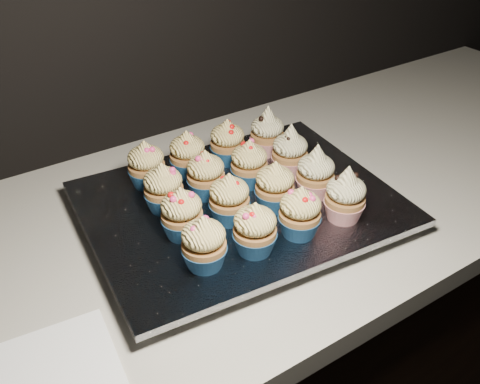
% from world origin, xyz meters
% --- Properties ---
extents(worktop, '(2.44, 0.64, 0.04)m').
position_xyz_m(worktop, '(0.00, 1.70, 0.88)').
color(worktop, beige).
rests_on(worktop, cabinet).
extents(napkin, '(0.17, 0.17, 0.00)m').
position_xyz_m(napkin, '(-0.16, 1.53, 0.90)').
color(napkin, white).
rests_on(napkin, worktop).
extents(baking_tray, '(0.48, 0.38, 0.02)m').
position_xyz_m(baking_tray, '(0.20, 1.66, 0.91)').
color(baking_tray, black).
rests_on(baking_tray, worktop).
extents(foil_lining, '(0.52, 0.42, 0.01)m').
position_xyz_m(foil_lining, '(0.20, 1.66, 0.93)').
color(foil_lining, silver).
rests_on(foil_lining, baking_tray).
extents(cupcake_0, '(0.06, 0.06, 0.08)m').
position_xyz_m(cupcake_0, '(0.07, 1.56, 0.97)').
color(cupcake_0, navy).
rests_on(cupcake_0, foil_lining).
extents(cupcake_1, '(0.06, 0.06, 0.08)m').
position_xyz_m(cupcake_1, '(0.15, 1.55, 0.97)').
color(cupcake_1, navy).
rests_on(cupcake_1, foil_lining).
extents(cupcake_2, '(0.06, 0.06, 0.08)m').
position_xyz_m(cupcake_2, '(0.23, 1.54, 0.97)').
color(cupcake_2, navy).
rests_on(cupcake_2, foil_lining).
extents(cupcake_3, '(0.06, 0.06, 0.10)m').
position_xyz_m(cupcake_3, '(0.31, 1.54, 0.97)').
color(cupcake_3, '#A4161C').
rests_on(cupcake_3, foil_lining).
extents(cupcake_4, '(0.06, 0.06, 0.08)m').
position_xyz_m(cupcake_4, '(0.08, 1.64, 0.97)').
color(cupcake_4, navy).
rests_on(cupcake_4, foil_lining).
extents(cupcake_5, '(0.06, 0.06, 0.08)m').
position_xyz_m(cupcake_5, '(0.16, 1.63, 0.97)').
color(cupcake_5, navy).
rests_on(cupcake_5, foil_lining).
extents(cupcake_6, '(0.06, 0.06, 0.08)m').
position_xyz_m(cupcake_6, '(0.24, 1.62, 0.97)').
color(cupcake_6, navy).
rests_on(cupcake_6, foil_lining).
extents(cupcake_7, '(0.06, 0.06, 0.10)m').
position_xyz_m(cupcake_7, '(0.31, 1.61, 0.97)').
color(cupcake_7, '#A4161C').
rests_on(cupcake_7, foil_lining).
extents(cupcake_8, '(0.06, 0.06, 0.08)m').
position_xyz_m(cupcake_8, '(0.09, 1.71, 0.97)').
color(cupcake_8, navy).
rests_on(cupcake_8, foil_lining).
extents(cupcake_9, '(0.06, 0.06, 0.08)m').
position_xyz_m(cupcake_9, '(0.16, 1.71, 0.97)').
color(cupcake_9, navy).
rests_on(cupcake_9, foil_lining).
extents(cupcake_10, '(0.06, 0.06, 0.08)m').
position_xyz_m(cupcake_10, '(0.24, 1.70, 0.97)').
color(cupcake_10, navy).
rests_on(cupcake_10, foil_lining).
extents(cupcake_11, '(0.06, 0.06, 0.10)m').
position_xyz_m(cupcake_11, '(0.32, 1.69, 0.97)').
color(cupcake_11, '#A4161C').
rests_on(cupcake_11, foil_lining).
extents(cupcake_12, '(0.06, 0.06, 0.08)m').
position_xyz_m(cupcake_12, '(0.10, 1.79, 0.97)').
color(cupcake_12, navy).
rests_on(cupcake_12, foil_lining).
extents(cupcake_13, '(0.06, 0.06, 0.08)m').
position_xyz_m(cupcake_13, '(0.17, 1.78, 0.97)').
color(cupcake_13, navy).
rests_on(cupcake_13, foil_lining).
extents(cupcake_14, '(0.06, 0.06, 0.08)m').
position_xyz_m(cupcake_14, '(0.25, 1.78, 0.97)').
color(cupcake_14, navy).
rests_on(cupcake_14, foil_lining).
extents(cupcake_15, '(0.06, 0.06, 0.10)m').
position_xyz_m(cupcake_15, '(0.33, 1.77, 0.97)').
color(cupcake_15, '#A4161C').
rests_on(cupcake_15, foil_lining).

